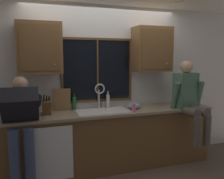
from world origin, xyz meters
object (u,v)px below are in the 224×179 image
(cutting_board, at_px, (62,100))
(soap_dispenser, at_px, (134,108))
(person_sitting_on_counter, at_px, (189,97))
(person_standing, at_px, (21,121))
(bottle_green_glass, at_px, (108,101))
(mixing_bowl, at_px, (134,106))
(knife_block, at_px, (47,107))
(bottle_tall_clear, at_px, (74,103))

(cutting_board, distance_m, soap_dispenser, 1.10)
(person_sitting_on_counter, relative_size, soap_dispenser, 7.42)
(person_standing, relative_size, person_sitting_on_counter, 1.18)
(cutting_board, relative_size, bottle_green_glass, 1.24)
(cutting_board, bearing_deg, person_standing, -139.14)
(cutting_board, relative_size, mixing_bowl, 1.60)
(person_standing, height_order, cutting_board, person_standing)
(person_sitting_on_counter, xyz_separation_m, cutting_board, (-1.94, 0.48, -0.01))
(person_standing, distance_m, cutting_board, 0.77)
(soap_dispenser, bearing_deg, person_sitting_on_counter, -3.49)
(person_sitting_on_counter, bearing_deg, person_standing, -179.79)
(soap_dispenser, bearing_deg, person_standing, -177.60)
(person_standing, height_order, person_sitting_on_counter, person_sitting_on_counter)
(person_standing, height_order, soap_dispenser, person_standing)
(bottle_green_glass, bearing_deg, mixing_bowl, -27.60)
(knife_block, bearing_deg, cutting_board, 41.54)
(cutting_board, distance_m, mixing_bowl, 1.13)
(bottle_tall_clear, bearing_deg, bottle_green_glass, -3.20)
(person_standing, distance_m, bottle_green_glass, 1.39)
(mixing_bowl, bearing_deg, bottle_green_glass, 152.40)
(knife_block, bearing_deg, person_standing, -139.63)
(soap_dispenser, height_order, bottle_green_glass, bottle_green_glass)
(soap_dispenser, bearing_deg, bottle_tall_clear, 151.78)
(cutting_board, relative_size, soap_dispenser, 2.05)
(soap_dispenser, distance_m, bottle_green_glass, 0.49)
(person_sitting_on_counter, distance_m, bottle_green_glass, 1.30)
(knife_block, relative_size, mixing_bowl, 1.48)
(mixing_bowl, bearing_deg, bottle_tall_clear, 166.23)
(bottle_green_glass, bearing_deg, person_standing, -160.05)
(bottle_tall_clear, bearing_deg, soap_dispenser, -28.22)
(person_sitting_on_counter, relative_size, bottle_green_glass, 4.50)
(knife_block, height_order, bottle_green_glass, knife_block)
(mixing_bowl, bearing_deg, knife_block, 179.86)
(person_sitting_on_counter, height_order, knife_block, person_sitting_on_counter)
(person_standing, xyz_separation_m, bottle_green_glass, (1.30, 0.47, 0.10))
(person_sitting_on_counter, distance_m, knife_block, 2.20)
(person_sitting_on_counter, distance_m, bottle_tall_clear, 1.82)
(person_standing, distance_m, soap_dispenser, 1.58)
(knife_block, height_order, mixing_bowl, knife_block)
(person_sitting_on_counter, bearing_deg, knife_block, 172.81)
(mixing_bowl, bearing_deg, soap_dispenser, -113.98)
(mixing_bowl, distance_m, soap_dispenser, 0.24)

